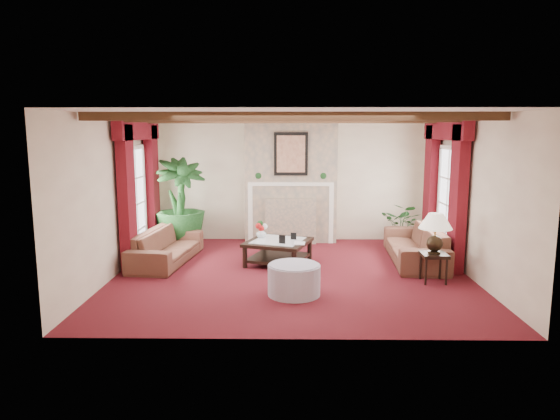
{
  "coord_description": "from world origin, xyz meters",
  "views": [
    {
      "loc": [
        -0.08,
        -8.35,
        2.45
      ],
      "look_at": [
        -0.2,
        0.4,
        1.05
      ],
      "focal_mm": 32.0,
      "sensor_mm": 36.0,
      "label": 1
    }
  ],
  "objects_px": {
    "side_table": "(433,268)",
    "ottoman": "(294,280)",
    "potted_palm": "(180,223)",
    "coffee_table": "(278,252)",
    "sofa_left": "(166,241)",
    "sofa_right": "(415,238)"
  },
  "relations": [
    {
      "from": "sofa_left",
      "to": "sofa_right",
      "type": "bearing_deg",
      "value": -81.5
    },
    {
      "from": "coffee_table",
      "to": "sofa_right",
      "type": "bearing_deg",
      "value": 23.92
    },
    {
      "from": "sofa_left",
      "to": "potted_palm",
      "type": "bearing_deg",
      "value": 6.32
    },
    {
      "from": "side_table",
      "to": "ottoman",
      "type": "distance_m",
      "value": 2.37
    },
    {
      "from": "coffee_table",
      "to": "side_table",
      "type": "bearing_deg",
      "value": -3.9
    },
    {
      "from": "sofa_left",
      "to": "ottoman",
      "type": "xyz_separation_m",
      "value": [
        2.36,
        -1.85,
        -0.18
      ]
    },
    {
      "from": "sofa_left",
      "to": "side_table",
      "type": "distance_m",
      "value": 4.79
    },
    {
      "from": "sofa_left",
      "to": "coffee_table",
      "type": "xyz_separation_m",
      "value": [
        2.09,
        -0.08,
        -0.19
      ]
    },
    {
      "from": "coffee_table",
      "to": "potted_palm",
      "type": "bearing_deg",
      "value": 167.73
    },
    {
      "from": "sofa_left",
      "to": "sofa_right",
      "type": "relative_size",
      "value": 0.93
    },
    {
      "from": "potted_palm",
      "to": "ottoman",
      "type": "height_order",
      "value": "potted_palm"
    },
    {
      "from": "sofa_left",
      "to": "coffee_table",
      "type": "distance_m",
      "value": 2.1
    },
    {
      "from": "coffee_table",
      "to": "ottoman",
      "type": "distance_m",
      "value": 1.79
    },
    {
      "from": "potted_palm",
      "to": "side_table",
      "type": "relative_size",
      "value": 4.49
    },
    {
      "from": "sofa_right",
      "to": "coffee_table",
      "type": "bearing_deg",
      "value": -81.58
    },
    {
      "from": "coffee_table",
      "to": "side_table",
      "type": "relative_size",
      "value": 2.22
    },
    {
      "from": "coffee_table",
      "to": "side_table",
      "type": "distance_m",
      "value": 2.77
    },
    {
      "from": "side_table",
      "to": "ottoman",
      "type": "height_order",
      "value": "side_table"
    },
    {
      "from": "sofa_left",
      "to": "side_table",
      "type": "relative_size",
      "value": 4.44
    },
    {
      "from": "side_table",
      "to": "coffee_table",
      "type": "bearing_deg",
      "value": 156.78
    },
    {
      "from": "sofa_left",
      "to": "coffee_table",
      "type": "height_order",
      "value": "sofa_left"
    },
    {
      "from": "sofa_left",
      "to": "side_table",
      "type": "bearing_deg",
      "value": -97.24
    }
  ]
}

